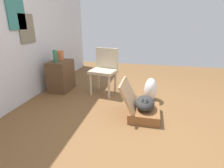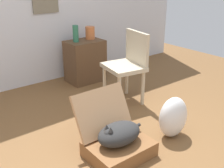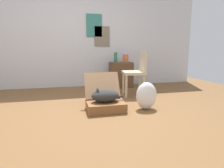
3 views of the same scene
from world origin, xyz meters
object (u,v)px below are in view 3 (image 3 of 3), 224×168
cat (105,96)px  vase_tall (116,57)px  plastic_bag_white (146,96)px  vase_short (126,58)px  chair (137,71)px  side_table (121,75)px  suitcase_base (105,106)px

cat → vase_tall: size_ratio=2.10×
plastic_bag_white → vase_short: vase_short is taller
cat → plastic_bag_white: (0.63, -0.07, -0.02)m
plastic_bag_white → chair: size_ratio=0.48×
side_table → chair: (0.05, -0.92, 0.19)m
suitcase_base → chair: size_ratio=0.63×
cat → vase_tall: (0.64, 1.76, 0.50)m
chair → plastic_bag_white: bearing=-2.4°
suitcase_base → plastic_bag_white: bearing=-6.7°
vase_tall → vase_short: vase_tall is taller
side_table → chair: 0.94m
plastic_bag_white → vase_tall: bearing=89.7°
side_table → vase_tall: size_ratio=2.62×
vase_short → side_table: bearing=-161.5°
suitcase_base → vase_short: size_ratio=3.03×
chair → vase_tall: bearing=-159.7°
side_table → vase_short: size_ratio=3.38×
plastic_bag_white → chair: chair is taller
vase_tall → vase_short: (0.27, 0.04, -0.03)m
side_table → chair: size_ratio=0.70×
side_table → suitcase_base: bearing=-113.7°
cat → chair: size_ratio=0.56×
chair → suitcase_base: bearing=-35.2°
suitcase_base → plastic_bag_white: 0.65m
suitcase_base → side_table: 1.92m
cat → vase_tall: bearing=70.0°
side_table → vase_short: vase_short is taller
plastic_bag_white → suitcase_base: bearing=173.3°
vase_short → cat: bearing=-116.8°
suitcase_base → vase_short: 2.11m
vase_tall → vase_short: 0.27m
vase_tall → vase_short: bearing=7.5°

